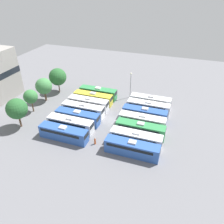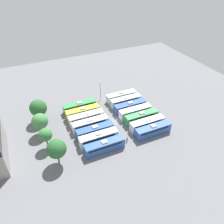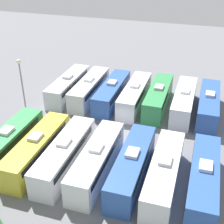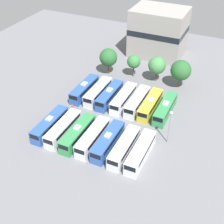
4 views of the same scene
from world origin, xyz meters
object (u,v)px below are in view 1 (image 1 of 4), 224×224
bus_7 (63,133)px  worker_person (95,141)px  bus_1 (136,138)px  bus_2 (140,129)px  bus_3 (142,121)px  bus_8 (70,124)px  tree_3 (58,77)px  bus_13 (98,93)px  tree_1 (31,97)px  bus_4 (144,114)px  bus_6 (150,101)px  tree_2 (44,86)px  light_pole (131,81)px  bus_12 (93,98)px  bus_9 (77,117)px  bus_5 (148,107)px  bus_11 (88,103)px  bus_0 (132,148)px  bus_10 (83,109)px  tree_0 (17,109)px

bus_7 → worker_person: bearing=-84.9°
bus_1 → bus_2: same height
bus_3 → worker_person: size_ratio=6.87×
bus_8 → tree_3: 22.07m
bus_13 → tree_1: size_ratio=1.76×
bus_8 → tree_3: bearing=37.9°
bus_1 → bus_4: bearing=1.9°
bus_6 → tree_2: size_ratio=1.61×
light_pole → bus_3: bearing=-154.0°
bus_1 → bus_12: bearing=49.2°
bus_8 → light_pole: light_pole is taller
tree_2 → tree_3: bearing=-5.5°
bus_1 → bus_12: 21.43m
bus_9 → tree_2: tree_2 is taller
bus_7 → tree_2: bearing=45.1°
bus_3 → bus_4: 3.41m
tree_1 → tree_2: size_ratio=0.91×
bus_2 → bus_5: (10.48, 0.25, 0.00)m
bus_8 → worker_person: size_ratio=6.87×
bus_1 → bus_11: bearing=56.5°
bus_13 → worker_person: 21.92m
tree_1 → tree_2: bearing=3.1°
bus_13 → bus_2: bearing=-130.7°
bus_0 → light_pole: (24.41, 7.01, 3.71)m
bus_6 → bus_8: (-17.36, 15.91, 0.00)m
bus_9 → bus_10: (3.68, 0.24, 0.00)m
bus_10 → bus_9: bearing=-176.2°
bus_12 → bus_5: bearing=-89.6°
bus_3 → worker_person: (-9.92, 8.23, -0.91)m
bus_3 → light_pole: bearing=26.0°
bus_11 → bus_13: bearing=-0.5°
tree_3 → bus_8: bearing=-142.1°
bus_7 → light_pole: light_pole is taller
bus_10 → bus_11: same height
bus_12 → light_pole: (7.06, -9.20, 3.71)m
bus_11 → bus_1: bearing=-123.5°
bus_3 → tree_0: bearing=109.2°
bus_0 → worker_person: size_ratio=6.87×
bus_4 → tree_3: (6.96, 29.15, 3.34)m
bus_2 → bus_12: 19.35m
bus_0 → tree_3: (20.76, 29.48, 3.34)m
bus_9 → bus_12: size_ratio=1.00×
light_pole → bus_11: bearing=138.4°
bus_10 → tree_0: (-9.87, 12.16, 3.36)m
bus_13 → tree_0: (-20.35, 12.13, 3.36)m
bus_0 → bus_11: bearing=49.0°
bus_6 → bus_0: bearing=-179.6°
bus_9 → tree_0: (-6.19, 12.40, 3.36)m
tree_2 → worker_person: bearing=-122.2°
bus_3 → bus_8: size_ratio=1.00×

